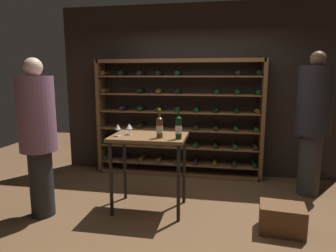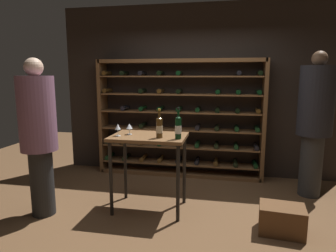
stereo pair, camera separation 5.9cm
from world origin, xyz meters
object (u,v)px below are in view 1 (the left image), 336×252
Objects in this scene: wine_crate at (282,219)px; person_bystander_dark_jacket at (313,117)px; person_bystander_red_print at (38,131)px; wine_glass_stemmed_left at (118,127)px; wine_bottle_black_capsule at (160,127)px; wine_glass_stemmed_center at (129,127)px; wine_bottle_red_label at (179,127)px; wine_rack at (179,120)px; tasting_table at (149,146)px.

person_bystander_dark_jacket is at bearing 64.05° from wine_crate.
wine_glass_stemmed_left is (0.90, 0.28, 0.02)m from person_bystander_red_print.
wine_crate is (-0.58, -1.20, -0.98)m from person_bystander_dark_jacket.
wine_glass_stemmed_left reaches higher than wine_crate.
wine_bottle_black_capsule is 0.44m from wine_glass_stemmed_center.
wine_crate is 1.72m from wine_bottle_black_capsule.
wine_glass_stemmed_center is (-0.65, 0.15, -0.04)m from wine_bottle_red_label.
wine_glass_stemmed_center is at bearing 162.39° from wine_bottle_black_capsule.
wine_crate is 2.17m from wine_glass_stemmed_left.
wine_glass_stemmed_center is at bearing 170.17° from wine_crate.
person_bystander_dark_jacket is (1.99, -0.53, 0.16)m from wine_rack.
tasting_table is 0.50m from wine_bottle_red_label.
wine_crate is at bearing -94.50° from person_bystander_dark_jacket.
wine_bottle_red_label is at bearing -13.00° from wine_glass_stemmed_center.
person_bystander_red_print is 4.02× the size of wine_crate.
wine_glass_stemmed_left is (-0.55, -1.53, 0.11)m from wine_rack.
wine_bottle_black_capsule is at bearing -37.14° from tasting_table.
wine_glass_stemmed_center is at bearing 177.71° from tasting_table.
wine_rack is at bearing 82.78° from tasting_table.
person_bystander_red_print is at bearing -178.22° from wine_crate.
tasting_table is 0.34m from wine_bottle_black_capsule.
wine_rack is 1.55m from wine_bottle_black_capsule.
person_bystander_red_print reaches higher than wine_glass_stemmed_left.
wine_glass_stemmed_left reaches higher than wine_glass_stemmed_center.
wine_bottle_red_label is 2.43× the size of wine_glass_stemmed_left.
person_bystander_red_print is (-1.45, -1.81, 0.09)m from wine_rack.
wine_crate is 1.35× the size of wine_bottle_black_capsule.
wine_rack is 1.63m from wine_glass_stemmed_left.
wine_glass_stemmed_left is at bearing -109.62° from wine_rack.
person_bystander_dark_jacket is 5.50× the size of wine_bottle_red_label.
wine_glass_stemmed_left is at bearing -162.81° from tasting_table.
wine_bottle_black_capsule is at bearing 172.56° from wine_crate.
wine_rack reaches higher than wine_crate.
person_bystander_dark_jacket is at bearing 30.16° from wine_bottle_red_label.
wine_rack reaches higher than wine_glass_stemmed_left.
wine_glass_stemmed_center is at bearing 167.00° from wine_bottle_red_label.
wine_glass_stemmed_center is at bearing 167.33° from person_bystander_red_print.
wine_bottle_black_capsule is 0.95× the size of wine_bottle_red_label.
wine_crate is 1.28× the size of wine_bottle_red_label.
wine_glass_stemmed_left reaches higher than tasting_table.
wine_glass_stemmed_center is 0.16m from wine_glass_stemmed_left.
wine_crate is at bearing -5.73° from wine_glass_stemmed_left.
wine_bottle_red_label is 0.76m from wine_glass_stemmed_left.
wine_bottle_red_label is at bearing 154.14° from person_bystander_red_print.
person_bystander_dark_jacket reaches higher than person_bystander_red_print.
wine_bottle_red_label is 0.67m from wine_glass_stemmed_center.
wine_bottle_red_label is (1.67, 0.26, 0.05)m from person_bystander_red_print.
person_bystander_red_print is at bearing -158.03° from wine_glass_stemmed_center.
wine_bottle_red_label reaches higher than wine_glass_stemmed_left.
wine_glass_stemmed_center is (-0.44, -1.41, 0.10)m from wine_rack.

